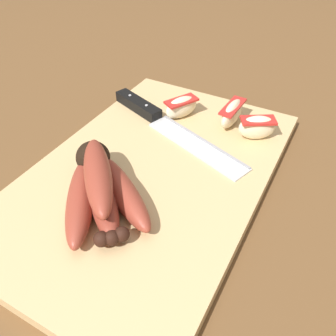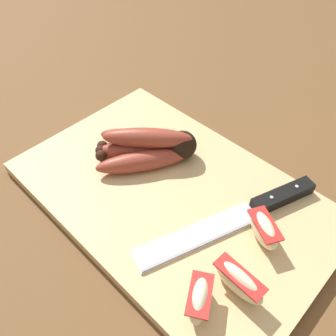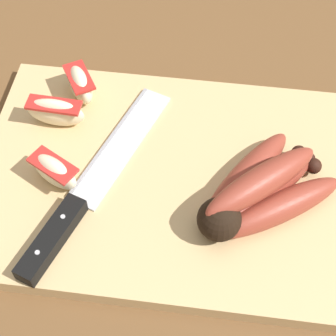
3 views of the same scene
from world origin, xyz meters
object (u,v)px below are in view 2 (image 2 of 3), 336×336
(apple_wedge_far, at_px, (264,229))
(apple_wedge_near, at_px, (199,299))
(banana_bunch, at_px, (148,147))
(chefs_knife, at_px, (255,209))
(apple_wedge_middle, at_px, (238,281))

(apple_wedge_far, bearing_deg, apple_wedge_near, 90.15)
(banana_bunch, xyz_separation_m, chefs_knife, (-0.19, -0.03, -0.02))
(apple_wedge_near, bearing_deg, banana_bunch, -30.53)
(chefs_knife, height_order, apple_wedge_middle, apple_wedge_middle)
(apple_wedge_near, distance_m, apple_wedge_far, 0.13)
(apple_wedge_near, relative_size, apple_wedge_far, 0.96)
(apple_wedge_near, distance_m, apple_wedge_middle, 0.05)
(chefs_knife, bearing_deg, banana_bunch, 8.53)
(banana_bunch, distance_m, apple_wedge_far, 0.22)
(apple_wedge_near, xyz_separation_m, apple_wedge_middle, (-0.02, -0.05, 0.00))
(chefs_knife, bearing_deg, apple_wedge_near, 101.17)
(banana_bunch, height_order, apple_wedge_middle, banana_bunch)
(banana_bunch, relative_size, apple_wedge_far, 2.54)
(chefs_knife, bearing_deg, apple_wedge_far, 136.64)
(banana_bunch, bearing_deg, apple_wedge_near, 149.47)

